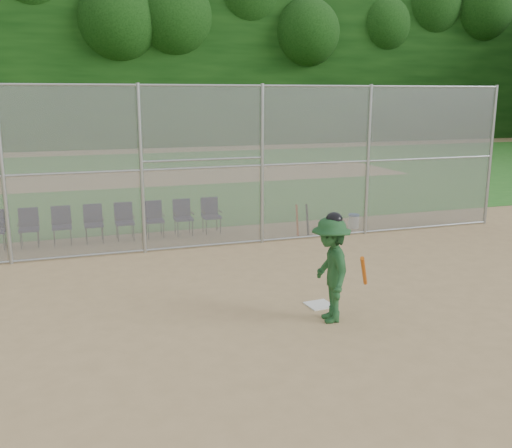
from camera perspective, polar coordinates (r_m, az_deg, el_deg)
name	(u,v)px	position (r m, az deg, el deg)	size (l,w,h in m)	color
ground	(302,317)	(9.97, 4.63, -9.22)	(100.00, 100.00, 0.00)	tan
grass_strip	(150,177)	(27.00, -10.56, 4.66)	(100.00, 100.00, 0.00)	#276B20
dirt_patch_far	(150,177)	(27.00, -10.56, 4.67)	(24.00, 24.00, 0.00)	tan
backstop_fence	(224,164)	(14.08, -3.26, 6.00)	(16.09, 0.09, 4.00)	gray
treeline	(139,57)	(28.77, -11.62, 16.08)	(81.00, 60.00, 11.00)	black
home_plate	(319,305)	(10.51, 6.35, -8.03)	(0.45, 0.45, 0.02)	silver
batter_at_plate	(331,269)	(9.58, 7.47, -4.49)	(1.04, 1.31, 1.87)	#1D4A24
water_cooler	(354,221)	(16.54, 9.75, 0.30)	(0.32, 0.32, 0.40)	white
spare_bats	(302,220)	(15.47, 4.65, 0.42)	(0.36, 0.23, 0.85)	#D84C14
chair_2	(29,228)	(15.30, -21.76, -0.40)	(0.54, 0.52, 0.96)	#100F38
chair_3	(62,226)	(15.27, -18.84, -0.19)	(0.54, 0.52, 0.96)	#100F38
chair_4	(94,224)	(15.28, -15.92, 0.02)	(0.54, 0.52, 0.96)	#100F38
chair_5	(125,222)	(15.33, -13.00, 0.22)	(0.54, 0.52, 0.96)	#100F38
chair_6	(154,220)	(15.42, -10.12, 0.43)	(0.54, 0.52, 0.96)	#100F38
chair_7	(183,218)	(15.55, -7.27, 0.63)	(0.54, 0.52, 0.96)	#100F38
chair_8	(211,216)	(15.72, -4.48, 0.82)	(0.54, 0.52, 0.96)	#100F38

